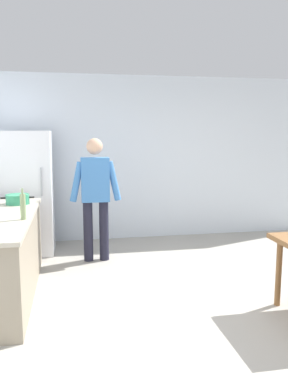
{
  "coord_description": "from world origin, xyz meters",
  "views": [
    {
      "loc": [
        -1.25,
        -3.45,
        1.76
      ],
      "look_at": [
        -0.37,
        1.33,
        1.03
      ],
      "focal_mm": 36.35,
      "sensor_mm": 36.0,
      "label": 1
    }
  ],
  "objects_px": {
    "refrigerator": "(28,193)",
    "cooking_pot": "(18,199)",
    "person": "(95,191)",
    "bottle_vinegar_tall": "(23,206)"
  },
  "relations": [
    {
      "from": "refrigerator",
      "to": "bottle_vinegar_tall",
      "type": "relative_size",
      "value": 5.62
    },
    {
      "from": "refrigerator",
      "to": "cooking_pot",
      "type": "height_order",
      "value": "refrigerator"
    },
    {
      "from": "bottle_vinegar_tall",
      "to": "person",
      "type": "bearing_deg",
      "value": 57.94
    },
    {
      "from": "cooking_pot",
      "to": "person",
      "type": "bearing_deg",
      "value": 20.52
    },
    {
      "from": "person",
      "to": "bottle_vinegar_tall",
      "type": "height_order",
      "value": "person"
    },
    {
      "from": "refrigerator",
      "to": "cooking_pot",
      "type": "distance_m",
      "value": 0.92
    },
    {
      "from": "person",
      "to": "cooking_pot",
      "type": "height_order",
      "value": "person"
    },
    {
      "from": "person",
      "to": "bottle_vinegar_tall",
      "type": "distance_m",
      "value": 1.51
    },
    {
      "from": "refrigerator",
      "to": "cooking_pot",
      "type": "relative_size",
      "value": 4.5
    },
    {
      "from": "cooking_pot",
      "to": "bottle_vinegar_tall",
      "type": "height_order",
      "value": "bottle_vinegar_tall"
    }
  ]
}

